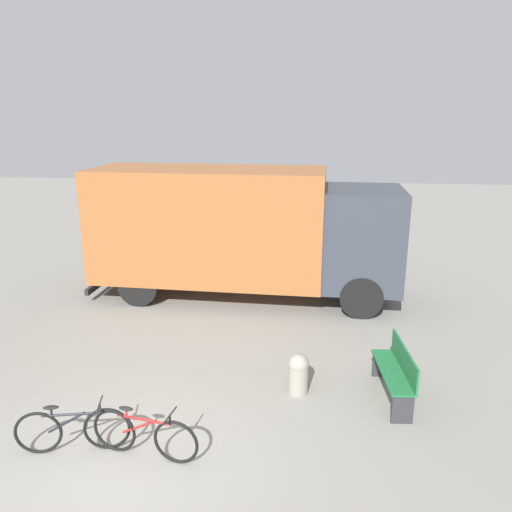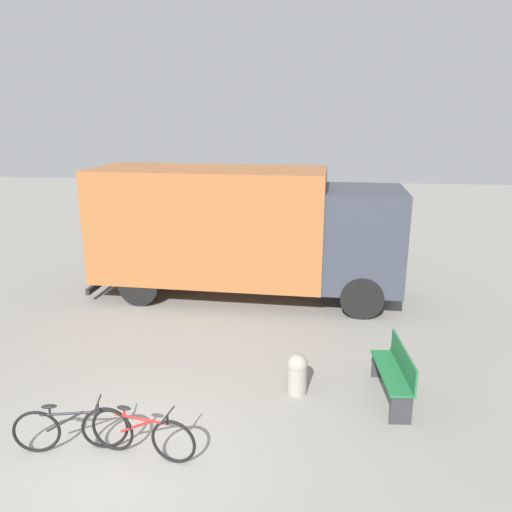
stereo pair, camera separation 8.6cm
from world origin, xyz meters
TOP-DOWN VIEW (x-y plane):
  - ground_plane at (0.00, 0.00)m, footprint 60.00×60.00m
  - delivery_truck at (0.70, 6.89)m, footprint 7.96×2.59m
  - park_bench at (4.02, 2.26)m, footprint 0.54×1.58m
  - bicycle_near at (-0.79, 0.31)m, footprint 1.60×0.50m
  - bicycle_middle at (0.27, 0.31)m, footprint 1.61×0.44m
  - bollard_near_bench at (2.37, 2.26)m, footprint 0.37×0.37m

SIDE VIEW (x-z plane):
  - ground_plane at x=0.00m, z-range 0.00..0.00m
  - bicycle_near at x=-0.79m, z-range -0.02..0.74m
  - bicycle_middle at x=0.27m, z-range -0.02..0.74m
  - bollard_near_bench at x=2.37m, z-range 0.02..0.75m
  - park_bench at x=4.02m, z-range 0.05..0.99m
  - delivery_truck at x=0.70m, z-range 0.18..3.54m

